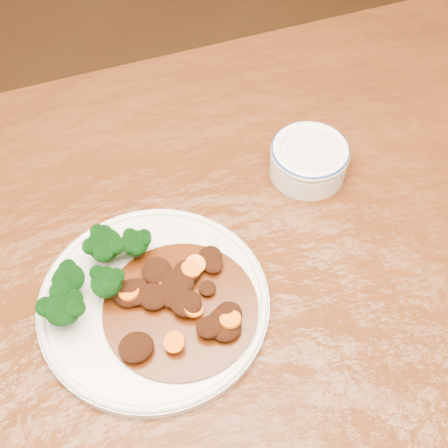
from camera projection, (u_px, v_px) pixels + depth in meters
name	position (u px, v px, depth m)	size (l,w,h in m)	color
ground	(216.00, 447.00, 1.42)	(4.00, 4.00, 0.00)	#431E10
dining_table	(211.00, 305.00, 0.88)	(1.54, 0.97, 0.75)	#4D220D
dinner_plate	(154.00, 302.00, 0.78)	(0.29, 0.29, 0.02)	silver
broccoli_florets	(93.00, 273.00, 0.77)	(0.15, 0.12, 0.05)	#608C48
mince_stew	(176.00, 301.00, 0.77)	(0.19, 0.19, 0.03)	#4B2108
dip_bowl	(309.00, 158.00, 0.90)	(0.11, 0.11, 0.05)	white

